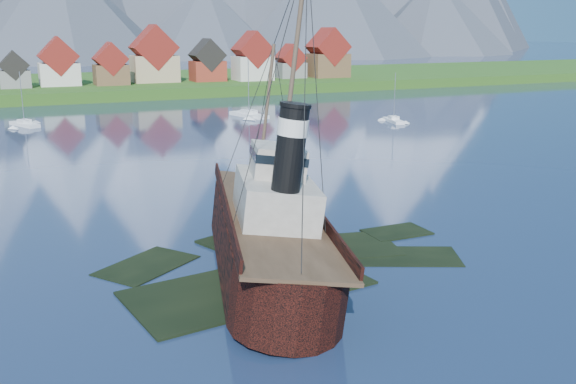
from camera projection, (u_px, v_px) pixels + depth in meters
name	position (u px, v px, depth m)	size (l,w,h in m)	color
ground	(274.00, 274.00, 51.64)	(1400.00, 1400.00, 0.00)	#182644
shoal	(284.00, 266.00, 54.33)	(31.71, 21.24, 1.14)	black
shore_bank	(63.00, 91.00, 201.77)	(600.00, 80.00, 3.20)	#1A4614
seawall	(78.00, 103.00, 168.21)	(600.00, 2.50, 2.00)	#3F3D38
tugboat_wreck	(256.00, 227.00, 52.95)	(7.61, 32.77, 25.97)	black
sailboat_c	(25.00, 125.00, 129.06)	(5.64, 8.94, 11.36)	white
sailboat_d	(394.00, 121.00, 134.60)	(3.59, 8.08, 10.70)	white
sailboat_e	(249.00, 116.00, 142.58)	(5.69, 11.75, 13.23)	white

